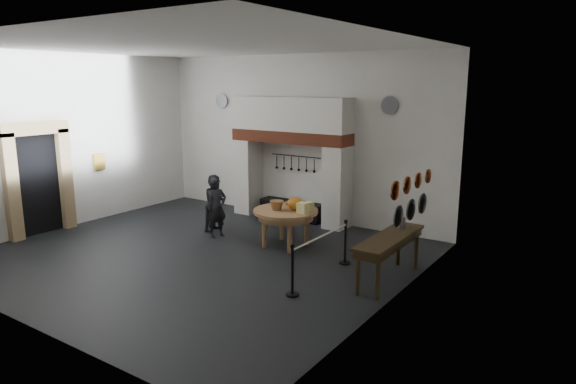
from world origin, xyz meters
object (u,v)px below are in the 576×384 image
Objects in this scene: visitor_far at (216,203)px; barrier_post_far at (345,243)px; iron_range at (292,210)px; barrier_post_near at (292,272)px; side_table at (390,237)px; work_table at (286,211)px; visitor_near at (217,208)px.

visitor_far reaches higher than barrier_post_far.
iron_range is 2.11× the size of barrier_post_near.
work_table is at bearing 166.84° from side_table.
visitor_far is 3.95m from barrier_post_far.
barrier_post_near is at bearing -53.22° from work_table.
visitor_near is 3.54m from barrier_post_far.
visitor_far is 1.62× the size of barrier_post_far.
iron_range is 5.31m from barrier_post_near.
side_table reaches higher than iron_range.
side_table is at bearing 54.75° from barrier_post_near.
visitor_near reaches higher than barrier_post_near.
side_table is at bearing -18.46° from barrier_post_far.
iron_range is 2.33m from visitor_far.
iron_range is at bearing 140.82° from barrier_post_far.
barrier_post_near is (2.96, -4.41, 0.20)m from iron_range.
barrier_post_near is 2.00m from barrier_post_far.
barrier_post_far is at bearing -73.70° from visitor_near.
visitor_near reaches higher than work_table.
work_table is at bearing 170.53° from barrier_post_far.
visitor_near is 4.04m from barrier_post_near.
barrier_post_near is at bearing -90.00° from barrier_post_far.
work_table is 1.67× the size of barrier_post_near.
iron_range is at bearing 2.35° from visitor_near.
barrier_post_near is (-1.14, -1.62, -0.42)m from side_table.
visitor_far reaches higher than work_table.
barrier_post_near is 1.00× the size of barrier_post_far.
side_table and barrier_post_far have the same top height.
side_table is at bearing -13.16° from work_table.
work_table is 2.88m from barrier_post_near.
iron_range is 2.57m from visitor_near.
iron_range is 5.00m from side_table.
visitor_near is (-0.57, -2.46, 0.49)m from iron_range.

